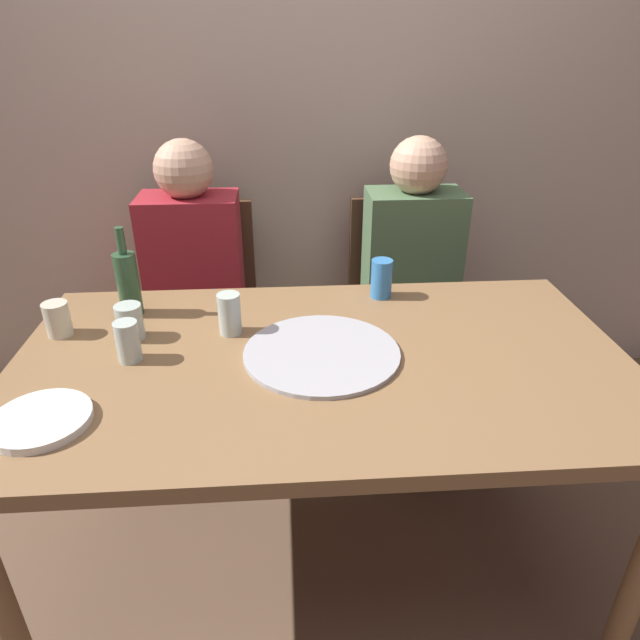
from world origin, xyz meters
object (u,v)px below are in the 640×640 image
(tumbler_far, at_px, (128,341))
(soda_can, at_px, (381,279))
(plate_stack, at_px, (41,420))
(chair_left, at_px, (201,303))
(wine_bottle, at_px, (128,282))
(guest_in_beanie, at_px, (415,283))
(chair_right, at_px, (405,297))
(wine_glass, at_px, (130,322))
(dining_table, at_px, (322,382))
(tumbler_near, at_px, (58,319))
(pizza_tray, at_px, (323,353))
(guest_in_sweater, at_px, (193,289))
(short_glass, at_px, (230,314))

(tumbler_far, relative_size, soda_can, 0.88)
(plate_stack, bearing_deg, tumbler_far, 62.71)
(plate_stack, distance_m, chair_left, 1.12)
(wine_bottle, bearing_deg, guest_in_beanie, 23.42)
(soda_can, relative_size, guest_in_beanie, 0.10)
(tumbler_far, height_order, chair_right, chair_right)
(wine_bottle, xyz_separation_m, wine_glass, (0.03, -0.15, -0.05))
(soda_can, height_order, chair_left, chair_left)
(dining_table, height_order, tumbler_near, tumbler_near)
(soda_can, distance_m, chair_right, 0.61)
(soda_can, distance_m, chair_left, 0.87)
(pizza_tray, bearing_deg, chair_left, 117.44)
(pizza_tray, relative_size, plate_stack, 1.92)
(plate_stack, xyz_separation_m, guest_in_sweater, (0.19, 0.93, -0.12))
(wine_glass, height_order, soda_can, soda_can)
(tumbler_far, relative_size, guest_in_beanie, 0.09)
(wine_bottle, distance_m, guest_in_beanie, 1.06)
(tumbler_far, relative_size, guest_in_sweater, 0.09)
(guest_in_sweater, distance_m, guest_in_beanie, 0.84)
(short_glass, distance_m, plate_stack, 0.54)
(wine_bottle, height_order, wine_glass, wine_bottle)
(short_glass, height_order, guest_in_sweater, guest_in_sweater)
(dining_table, xyz_separation_m, short_glass, (-0.24, 0.15, 0.14))
(wine_glass, relative_size, chair_right, 0.11)
(guest_in_beanie, bearing_deg, tumbler_near, 25.20)
(guest_in_sweater, bearing_deg, tumbler_far, 85.25)
(plate_stack, bearing_deg, guest_in_beanie, 42.15)
(wine_bottle, height_order, guest_in_sweater, guest_in_sweater)
(guest_in_beanie, bearing_deg, chair_left, -10.22)
(soda_can, bearing_deg, wine_bottle, -174.80)
(wine_bottle, height_order, tumbler_far, wine_bottle)
(wine_bottle, distance_m, tumbler_far, 0.27)
(tumbler_far, height_order, soda_can, soda_can)
(dining_table, distance_m, tumbler_near, 0.74)
(wine_glass, bearing_deg, pizza_tray, -13.88)
(wine_bottle, distance_m, tumbler_near, 0.21)
(guest_in_beanie, bearing_deg, tumbler_far, 37.04)
(wine_glass, height_order, short_glass, short_glass)
(dining_table, xyz_separation_m, guest_in_beanie, (0.41, 0.70, -0.03))
(chair_right, bearing_deg, tumbler_far, 42.72)
(dining_table, xyz_separation_m, wine_bottle, (-0.54, 0.28, 0.18))
(dining_table, bearing_deg, guest_in_beanie, 59.64)
(tumbler_near, height_order, plate_stack, tumbler_near)
(wine_bottle, xyz_separation_m, soda_can, (0.75, 0.07, -0.04))
(wine_glass, height_order, guest_in_sweater, guest_in_sweater)
(tumbler_near, height_order, chair_left, chair_left)
(wine_bottle, distance_m, chair_right, 1.15)
(short_glass, bearing_deg, tumbler_far, -152.54)
(chair_left, distance_m, guest_in_beanie, 0.86)
(short_glass, bearing_deg, guest_in_sweater, 109.00)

